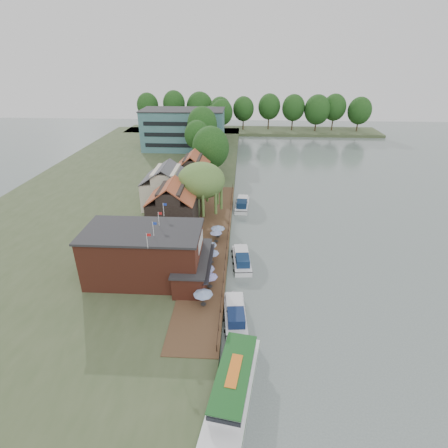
{
  "coord_description": "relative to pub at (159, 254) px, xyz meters",
  "views": [
    {
      "loc": [
        -3.03,
        -40.55,
        28.99
      ],
      "look_at": [
        -6.0,
        12.0,
        3.0
      ],
      "focal_mm": 28.0,
      "sensor_mm": 36.0,
      "label": 1
    }
  ],
  "objects": [
    {
      "name": "bank_tree_1",
      "position": [
        -1.12,
        50.8,
        2.61
      ],
      "size": [
        6.49,
        6.49,
        12.51
      ],
      "primitive_type": null,
      "color": "#143811",
      "rests_on": "land_bank"
    },
    {
      "name": "bank_tree_5",
      "position": [
        1.71,
        96.13,
        2.95
      ],
      "size": [
        6.27,
        6.27,
        13.2
      ],
      "primitive_type": null,
      "color": "#143811",
      "rests_on": "land_bank"
    },
    {
      "name": "cruiser_0",
      "position": [
        10.45,
        -6.66,
        -3.58
      ],
      "size": [
        3.71,
        9.21,
        2.14
      ],
      "primitive_type": null,
      "rotation": [
        0.0,
        0.0,
        0.09
      ],
      "color": "silver",
      "rests_on": "ground"
    },
    {
      "name": "quay_deck",
      "position": [
        6.0,
        11.0,
        -3.6
      ],
      "size": [
        6.0,
        50.0,
        0.1
      ],
      "primitive_type": "cube",
      "color": "#47301E",
      "rests_on": "land_bank"
    },
    {
      "name": "umbrella_5",
      "position": [
        6.9,
        9.8,
        -2.36
      ],
      "size": [
        1.98,
        1.98,
        2.38
      ],
      "primitive_type": null,
      "color": "navy",
      "rests_on": "quay_deck"
    },
    {
      "name": "bank_tree_3",
      "position": [
        0.17,
        78.9,
        2.5
      ],
      "size": [
        8.7,
        8.7,
        12.3
      ],
      "primitive_type": null,
      "color": "#143811",
      "rests_on": "land_bank"
    },
    {
      "name": "umbrella_6",
      "position": [
        7.08,
        11.43,
        -2.36
      ],
      "size": [
        2.38,
        2.38,
        2.38
      ],
      "primitive_type": null,
      "color": "#1A468F",
      "rests_on": "quay_deck"
    },
    {
      "name": "bank_tree_0",
      "position": [
        3.1,
        43.11,
        2.61
      ],
      "size": [
        8.84,
        8.84,
        12.53
      ],
      "primitive_type": null,
      "color": "#143811",
      "rests_on": "land_bank"
    },
    {
      "name": "umbrella_4",
      "position": [
        6.09,
        5.82,
        -2.36
      ],
      "size": [
        2.45,
        2.45,
        2.38
      ],
      "primitive_type": null,
      "color": "#1B4595",
      "rests_on": "quay_deck"
    },
    {
      "name": "hotel_block",
      "position": [
        -8.0,
        71.0,
        2.5
      ],
      "size": [
        25.4,
        12.4,
        12.3
      ],
      "primitive_type": null,
      "color": "#38666B",
      "rests_on": "land_bank"
    },
    {
      "name": "umbrella_2",
      "position": [
        6.38,
        -0.54,
        -2.36
      ],
      "size": [
        2.33,
        2.33,
        2.38
      ],
      "primitive_type": null,
      "color": "navy",
      "rests_on": "quay_deck"
    },
    {
      "name": "ground",
      "position": [
        14.0,
        1.0,
        -4.65
      ],
      "size": [
        260.0,
        260.0,
        0.0
      ],
      "primitive_type": "plane",
      "color": "#546260",
      "rests_on": "ground"
    },
    {
      "name": "pub",
      "position": [
        0.0,
        0.0,
        0.0
      ],
      "size": [
        20.0,
        11.0,
        7.3
      ],
      "primitive_type": null,
      "color": "maroon",
      "rests_on": "land_bank"
    },
    {
      "name": "umbrella_0",
      "position": [
        6.56,
        -6.0,
        -2.36
      ],
      "size": [
        2.41,
        2.41,
        2.38
      ],
      "primitive_type": null,
      "color": "navy",
      "rests_on": "quay_deck"
    },
    {
      "name": "swan",
      "position": [
        9.5,
        -8.74,
        -4.43
      ],
      "size": [
        0.44,
        0.44,
        0.44
      ],
      "primitive_type": "sphere",
      "color": "white",
      "rests_on": "ground"
    },
    {
      "name": "umbrella_3",
      "position": [
        6.68,
        3.5,
        -2.36
      ],
      "size": [
        2.31,
        2.31,
        2.38
      ],
      "primitive_type": null,
      "color": "#1C3D9A",
      "rests_on": "quay_deck"
    },
    {
      "name": "cottage_c",
      "position": [
        0.0,
        34.0,
        0.6
      ],
      "size": [
        7.6,
        7.6,
        8.5
      ],
      "primitive_type": null,
      "color": "black",
      "rests_on": "land_bank"
    },
    {
      "name": "land_bank",
      "position": [
        -16.0,
        36.0,
        -4.15
      ],
      "size": [
        50.0,
        140.0,
        1.0
      ],
      "primitive_type": "cube",
      "color": "#384728",
      "rests_on": "ground"
    },
    {
      "name": "bank_tree_2",
      "position": [
        -0.88,
        60.76,
        3.62
      ],
      "size": [
        8.39,
        8.39,
        14.55
      ],
      "primitive_type": null,
      "color": "#143811",
      "rests_on": "land_bank"
    },
    {
      "name": "bank_tree_4",
      "position": [
        2.93,
        87.36,
        3.08
      ],
      "size": [
        7.82,
        7.82,
        13.46
      ],
      "primitive_type": null,
      "color": "#143811",
      "rests_on": "land_bank"
    },
    {
      "name": "cottage_b",
      "position": [
        -4.0,
        25.0,
        0.6
      ],
      "size": [
        9.6,
        8.6,
        8.5
      ],
      "primitive_type": null,
      "color": "beige",
      "rests_on": "land_bank"
    },
    {
      "name": "cottage_a",
      "position": [
        -1.0,
        15.0,
        0.6
      ],
      "size": [
        8.6,
        7.6,
        8.5
      ],
      "primitive_type": null,
      "color": "black",
      "rests_on": "land_bank"
    },
    {
      "name": "willow",
      "position": [
        3.5,
        20.0,
        1.56
      ],
      "size": [
        8.6,
        8.6,
        10.43
      ],
      "primitive_type": null,
      "color": "#476B2D",
      "rests_on": "land_bank"
    },
    {
      "name": "tour_boat",
      "position": [
        10.51,
        -17.43,
        -3.23
      ],
      "size": [
        5.71,
        13.42,
        2.83
      ],
      "primitive_type": null,
      "rotation": [
        0.0,
        0.0,
        -0.16
      ],
      "color": "silver",
      "rests_on": "ground"
    },
    {
      "name": "cruiser_1",
      "position": [
        11.11,
        5.67,
        -3.59
      ],
      "size": [
        3.67,
        9.12,
        2.12
      ],
      "primitive_type": null,
      "rotation": [
        0.0,
        0.0,
        0.09
      ],
      "color": "white",
      "rests_on": "ground"
    },
    {
      "name": "cruiser_2",
      "position": [
        11.0,
        26.93,
        -3.57
      ],
      "size": [
        3.53,
        9.21,
        2.15
      ],
      "primitive_type": null,
      "rotation": [
        0.0,
        0.0,
        -0.07
      ],
      "color": "white",
      "rests_on": "ground"
    },
    {
      "name": "umbrella_1",
      "position": [
        7.01,
        -2.38,
        -2.36
      ],
      "size": [
        2.14,
        2.14,
        2.38
      ],
      "primitive_type": null,
      "color": "#211B98",
      "rests_on": "quay_deck"
    },
    {
      "name": "quay_rail",
      "position": [
        8.7,
        11.5,
        -3.15
      ],
      "size": [
        0.2,
        49.0,
        1.0
      ],
      "primitive_type": null,
      "color": "black",
      "rests_on": "land_bank"
    }
  ]
}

